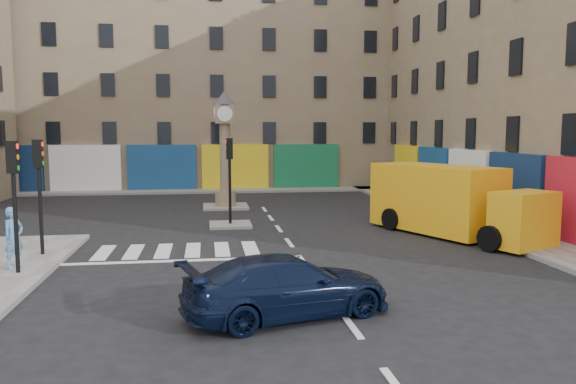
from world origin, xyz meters
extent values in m
plane|color=black|center=(0.00, 0.00, 0.00)|extent=(120.00, 120.00, 0.00)
cube|color=gray|center=(8.70, 10.00, 0.07)|extent=(2.60, 30.00, 0.15)
cube|color=gray|center=(-4.00, 22.20, 0.07)|extent=(32.00, 2.40, 0.15)
cube|color=gray|center=(-2.00, 8.00, 0.06)|extent=(1.80, 1.80, 0.12)
cube|color=gray|center=(-2.00, 14.00, 0.06)|extent=(2.40, 2.40, 0.12)
cube|color=#8E7E5D|center=(15.00, 10.00, 8.00)|extent=(10.00, 30.00, 16.00)
cube|color=#867659|center=(-4.00, 28.00, 8.50)|extent=(32.00, 10.00, 17.00)
cylinder|color=black|center=(-8.30, 0.20, 1.55)|extent=(0.12, 0.12, 2.80)
cube|color=black|center=(-8.30, 0.20, 3.40)|extent=(0.28, 0.22, 0.90)
cylinder|color=black|center=(-8.30, 2.60, 1.55)|extent=(0.12, 0.12, 2.80)
cube|color=black|center=(-8.30, 2.60, 3.40)|extent=(0.28, 0.22, 0.90)
cylinder|color=black|center=(-2.00, 8.00, 1.52)|extent=(0.12, 0.12, 2.80)
cube|color=black|center=(-2.00, 8.00, 3.37)|extent=(0.28, 0.22, 0.90)
cylinder|color=#8E7E5D|center=(-2.00, 14.00, 0.52)|extent=(1.10, 1.10, 0.80)
cylinder|color=#8E7E5D|center=(-2.00, 14.00, 2.72)|extent=(0.56, 0.56, 3.60)
cube|color=#8E7E5D|center=(-2.00, 14.00, 5.02)|extent=(1.00, 1.00, 1.00)
cylinder|color=white|center=(-2.00, 13.48, 5.02)|extent=(0.80, 0.06, 0.80)
cone|color=#333338|center=(-2.00, 14.00, 5.87)|extent=(1.20, 1.20, 0.70)
imported|color=black|center=(-1.25, -4.18, 0.69)|extent=(5.07, 3.15, 1.37)
cube|color=#FAAC15|center=(6.20, 5.26, 1.43)|extent=(4.23, 5.94, 2.63)
cube|color=#FAAC15|center=(7.79, 1.47, 1.08)|extent=(2.53, 2.10, 1.94)
cube|color=black|center=(7.81, 1.42, 1.54)|extent=(2.19, 1.70, 0.80)
cylinder|color=black|center=(6.56, 1.45, 0.46)|extent=(0.62, 0.95, 0.91)
cylinder|color=black|center=(8.67, 2.34, 0.46)|extent=(0.62, 0.95, 0.91)
cylinder|color=black|center=(4.62, 6.08, 0.46)|extent=(0.62, 0.95, 0.91)
cylinder|color=black|center=(6.72, 6.97, 0.46)|extent=(0.62, 0.95, 0.91)
imported|color=#5183B9|center=(-8.59, 0.85, 1.04)|extent=(0.70, 0.77, 1.78)
camera|label=1|loc=(-2.99, -16.23, 4.11)|focal=35.00mm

